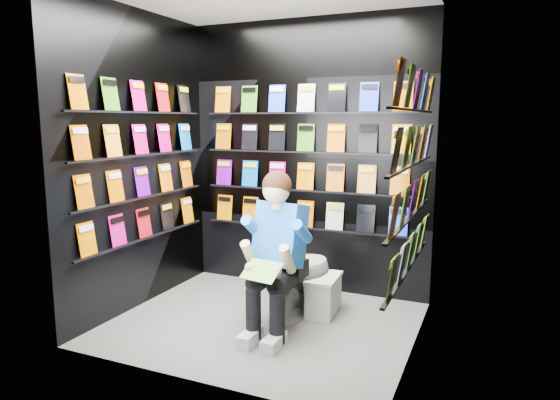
% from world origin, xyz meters
% --- Properties ---
extents(floor, '(2.40, 2.40, 0.00)m').
position_xyz_m(floor, '(0.00, 0.00, 0.00)').
color(floor, '#575755').
rests_on(floor, ground).
extents(wall_back, '(2.40, 0.04, 2.60)m').
position_xyz_m(wall_back, '(0.00, 1.00, 1.30)').
color(wall_back, black).
rests_on(wall_back, floor).
extents(wall_front, '(2.40, 0.04, 2.60)m').
position_xyz_m(wall_front, '(0.00, -1.00, 1.30)').
color(wall_front, black).
rests_on(wall_front, floor).
extents(wall_left, '(0.04, 2.00, 2.60)m').
position_xyz_m(wall_left, '(-1.20, 0.00, 1.30)').
color(wall_left, black).
rests_on(wall_left, floor).
extents(wall_right, '(0.04, 2.00, 2.60)m').
position_xyz_m(wall_right, '(1.20, 0.00, 1.30)').
color(wall_right, black).
rests_on(wall_right, floor).
extents(comics_back, '(2.10, 0.06, 1.37)m').
position_xyz_m(comics_back, '(0.00, 0.97, 1.31)').
color(comics_back, '#D45F00').
rests_on(comics_back, wall_back).
extents(comics_left, '(0.06, 1.70, 1.37)m').
position_xyz_m(comics_left, '(-1.17, 0.00, 1.31)').
color(comics_left, '#D45F00').
rests_on(comics_left, wall_left).
extents(comics_right, '(0.06, 1.70, 1.37)m').
position_xyz_m(comics_right, '(1.17, 0.00, 1.31)').
color(comics_right, '#D45F00').
rests_on(comics_right, wall_right).
extents(toilet, '(0.54, 0.81, 0.73)m').
position_xyz_m(toilet, '(0.18, 0.35, 0.37)').
color(toilet, white).
rests_on(toilet, floor).
extents(longbox, '(0.25, 0.42, 0.30)m').
position_xyz_m(longbox, '(0.39, 0.41, 0.15)').
color(longbox, silver).
rests_on(longbox, floor).
extents(longbox_lid, '(0.27, 0.44, 0.03)m').
position_xyz_m(longbox_lid, '(0.39, 0.41, 0.32)').
color(longbox_lid, silver).
rests_on(longbox_lid, longbox).
extents(reader, '(0.63, 0.82, 1.37)m').
position_xyz_m(reader, '(0.18, -0.03, 0.76)').
color(reader, blue).
rests_on(reader, toilet).
extents(held_comic, '(0.31, 0.21, 0.12)m').
position_xyz_m(held_comic, '(0.18, -0.38, 0.58)').
color(held_comic, green).
rests_on(held_comic, reader).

